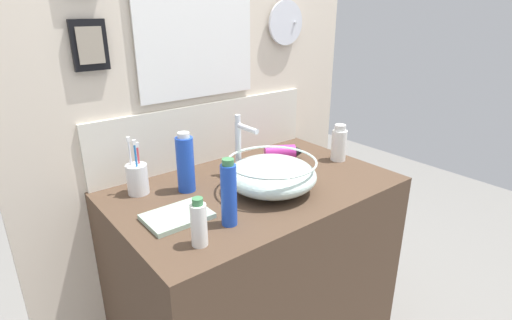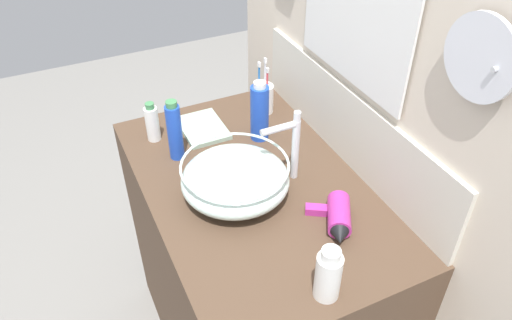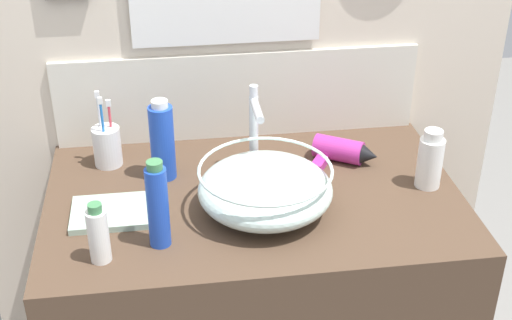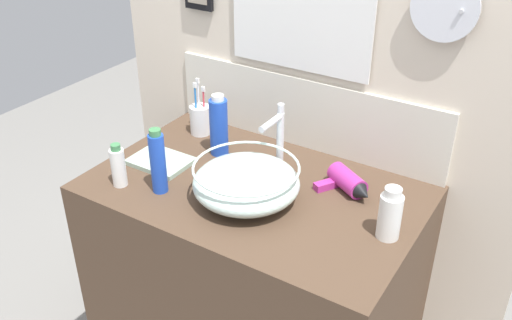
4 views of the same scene
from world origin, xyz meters
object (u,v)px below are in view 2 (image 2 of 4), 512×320
object	(u,v)px
toothbrush_cup	(263,98)
lotion_bottle	(175,131)
glass_bowl_sink	(235,179)
hair_drier	(338,218)
spray_bottle	(328,275)
shampoo_bottle	(152,123)
soap_dispenser	(260,112)
faucet	(291,142)
hand_towel	(203,128)

from	to	relation	value
toothbrush_cup	lotion_bottle	world-z (taller)	lotion_bottle
glass_bowl_sink	hair_drier	xyz separation A→B (m)	(0.24, 0.21, -0.03)
spray_bottle	shampoo_bottle	bearing A→B (deg)	-166.34
toothbrush_cup	shampoo_bottle	size ratio (longest dim) A/B	1.45
spray_bottle	toothbrush_cup	bearing A→B (deg)	164.61
soap_dispenser	shampoo_bottle	xyz separation A→B (m)	(-0.15, -0.34, -0.04)
spray_bottle	glass_bowl_sink	bearing A→B (deg)	-172.60
lotion_bottle	faucet	bearing A→B (deg)	48.32
lotion_bottle	soap_dispenser	size ratio (longest dim) A/B	0.98
spray_bottle	hand_towel	xyz separation A→B (m)	(-0.80, -0.03, -0.07)
glass_bowl_sink	spray_bottle	distance (m)	0.43
glass_bowl_sink	faucet	world-z (taller)	faucet
toothbrush_cup	shampoo_bottle	xyz separation A→B (m)	(-0.00, -0.42, 0.01)
soap_dispenser	hair_drier	bearing A→B (deg)	1.54
hair_drier	toothbrush_cup	bearing A→B (deg)	173.33
lotion_bottle	hand_towel	size ratio (longest dim) A/B	1.08
faucet	spray_bottle	distance (m)	0.46
hair_drier	spray_bottle	bearing A→B (deg)	-38.92
glass_bowl_sink	faucet	size ratio (longest dim) A/B	1.34
faucet	hair_drier	bearing A→B (deg)	4.99
glass_bowl_sink	lotion_bottle	size ratio (longest dim) A/B	1.51
spray_bottle	hand_towel	world-z (taller)	spray_bottle
lotion_bottle	soap_dispenser	world-z (taller)	soap_dispenser
glass_bowl_sink	toothbrush_cup	bearing A→B (deg)	143.95
hair_drier	faucet	bearing A→B (deg)	-175.01
faucet	lotion_bottle	xyz separation A→B (m)	(-0.26, -0.29, -0.04)
shampoo_bottle	faucet	bearing A→B (deg)	40.37
toothbrush_cup	shampoo_bottle	distance (m)	0.42
glass_bowl_sink	shampoo_bottle	world-z (taller)	shampoo_bottle
lotion_bottle	hair_drier	bearing A→B (deg)	31.70
faucet	spray_bottle	xyz separation A→B (m)	(0.43, -0.13, -0.07)
spray_bottle	shampoo_bottle	distance (m)	0.84
spray_bottle	soap_dispenser	xyz separation A→B (m)	(-0.67, 0.14, 0.03)
toothbrush_cup	hand_towel	xyz separation A→B (m)	(0.02, -0.25, -0.05)
toothbrush_cup	soap_dispenser	distance (m)	0.18
faucet	toothbrush_cup	size ratio (longest dim) A/B	1.15
lotion_bottle	shampoo_bottle	xyz separation A→B (m)	(-0.13, -0.04, -0.04)
hand_towel	spray_bottle	bearing A→B (deg)	1.89
hair_drier	shampoo_bottle	distance (m)	0.72
faucet	toothbrush_cup	xyz separation A→B (m)	(-0.39, 0.09, -0.08)
hair_drier	shampoo_bottle	xyz separation A→B (m)	(-0.63, -0.35, 0.04)
hair_drier	soap_dispenser	size ratio (longest dim) A/B	0.90
lotion_bottle	shampoo_bottle	world-z (taller)	lotion_bottle
lotion_bottle	spray_bottle	distance (m)	0.71
hair_drier	toothbrush_cup	world-z (taller)	toothbrush_cup
toothbrush_cup	spray_bottle	xyz separation A→B (m)	(0.82, -0.22, 0.02)
spray_bottle	lotion_bottle	bearing A→B (deg)	-167.11
toothbrush_cup	spray_bottle	distance (m)	0.85
shampoo_bottle	soap_dispenser	bearing A→B (deg)	66.22
hair_drier	spray_bottle	world-z (taller)	spray_bottle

